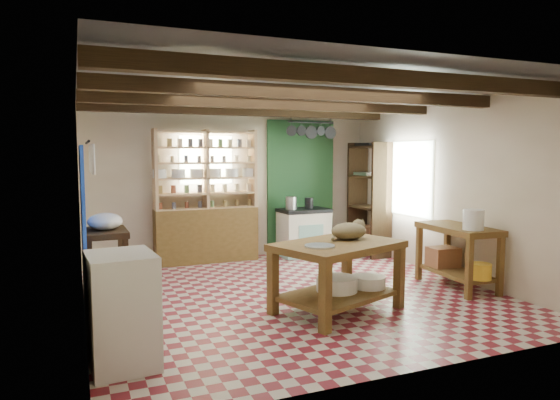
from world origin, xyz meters
name	(u,v)px	position (x,y,z in m)	size (l,w,h in m)	color
floor	(293,295)	(0.00, 0.00, -0.01)	(5.00, 5.00, 0.02)	maroon
ceiling	(293,89)	(0.00, 0.00, 2.60)	(5.00, 5.00, 0.02)	#424347
wall_back	(234,183)	(0.00, 2.50, 1.30)	(5.00, 0.04, 2.60)	beige
wall_front	(418,216)	(0.00, -2.50, 1.30)	(5.00, 0.04, 2.60)	beige
wall_left	(81,201)	(-2.50, 0.00, 1.30)	(0.04, 5.00, 2.60)	beige
wall_right	(450,188)	(2.50, 0.00, 1.30)	(0.04, 5.00, 2.60)	beige
ceiling_beams	(293,99)	(0.00, 0.00, 2.48)	(5.00, 3.80, 0.15)	#2F2010
blue_wall_patch	(83,210)	(-2.47, 0.90, 1.10)	(0.04, 1.40, 1.60)	blue
green_wall_patch	(301,184)	(1.25, 2.47, 1.25)	(1.30, 0.04, 2.30)	#1B4420
window_back	(206,160)	(-0.50, 2.48, 1.70)	(0.90, 0.02, 0.80)	silver
window_right	(406,178)	(2.48, 1.00, 1.40)	(0.02, 1.30, 1.20)	silver
utensil_rail	(88,156)	(-2.44, -1.20, 1.78)	(0.06, 0.90, 0.28)	black
pot_rack	(311,132)	(1.25, 2.05, 2.18)	(0.86, 0.12, 0.36)	black
shelving_unit	(206,196)	(-0.55, 2.31, 1.10)	(1.70, 0.34, 2.20)	tan
tall_rack	(369,199)	(2.28, 1.80, 1.00)	(0.40, 0.86, 2.00)	#2F2010
work_table	(337,277)	(0.19, -0.83, 0.40)	(1.41, 0.94, 0.80)	brown
stove	(304,232)	(1.16, 2.15, 0.42)	(0.85, 0.58, 0.84)	white
prep_table	(106,259)	(-2.20, 1.17, 0.40)	(0.54, 0.79, 0.80)	#2F2010
white_cabinet	(122,310)	(-2.22, -1.44, 0.48)	(0.54, 0.64, 0.97)	white
right_counter	(457,257)	(2.18, -0.55, 0.42)	(0.59, 1.17, 0.84)	brown
cat	(349,231)	(0.41, -0.70, 0.90)	(0.43, 0.33, 0.20)	olive
steel_tray	(320,246)	(-0.12, -1.00, 0.81)	(0.33, 0.33, 0.02)	#B9B9C1
basin_large	(337,284)	(0.22, -0.77, 0.29)	(0.48, 0.48, 0.17)	white
basin_small	(369,282)	(0.65, -0.78, 0.28)	(0.39, 0.39, 0.14)	white
kettle_left	(291,203)	(0.91, 2.14, 0.95)	(0.19, 0.19, 0.22)	#B9B9C1
kettle_right	(309,203)	(1.26, 2.15, 0.93)	(0.15, 0.15, 0.19)	black
enamel_bowl	(105,221)	(-2.20, 1.17, 0.91)	(0.45, 0.45, 0.22)	white
white_bucket	(473,220)	(2.11, -0.90, 0.97)	(0.26, 0.26, 0.26)	white
wicker_basket	(443,257)	(2.20, -0.25, 0.36)	(0.39, 0.31, 0.27)	#99603E
yellow_tub	(480,271)	(2.15, -1.00, 0.32)	(0.27, 0.27, 0.20)	yellow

